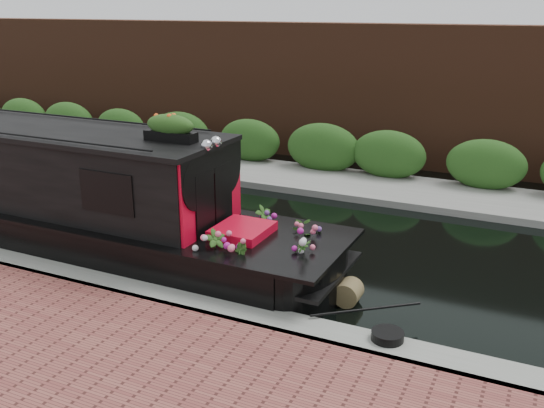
% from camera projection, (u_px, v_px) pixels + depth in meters
% --- Properties ---
extents(ground, '(80.00, 80.00, 0.00)m').
position_uv_depth(ground, '(227.00, 232.00, 12.62)').
color(ground, black).
rests_on(ground, ground).
extents(near_bank_coping, '(40.00, 0.60, 0.50)m').
position_uv_depth(near_bank_coping, '(127.00, 298.00, 9.79)').
color(near_bank_coping, gray).
rests_on(near_bank_coping, ground).
extents(far_bank_path, '(40.00, 2.40, 0.34)m').
position_uv_depth(far_bank_path, '(304.00, 181.00, 16.22)').
color(far_bank_path, gray).
rests_on(far_bank_path, ground).
extents(far_hedge, '(40.00, 1.10, 2.80)m').
position_uv_depth(far_hedge, '(316.00, 173.00, 17.00)').
color(far_hedge, '#27511B').
rests_on(far_hedge, ground).
extents(far_brick_wall, '(40.00, 1.00, 8.00)m').
position_uv_depth(far_brick_wall, '(340.00, 157.00, 18.80)').
color(far_brick_wall, '#4C2919').
rests_on(far_brick_wall, ground).
extents(narrowboat, '(12.83, 2.32, 3.02)m').
position_uv_depth(narrowboat, '(23.00, 195.00, 12.09)').
color(narrowboat, black).
rests_on(narrowboat, ground).
extents(rope_fender, '(0.40, 0.39, 0.40)m').
position_uv_depth(rope_fender, '(349.00, 292.00, 9.54)').
color(rope_fender, brown).
rests_on(rope_fender, ground).
extents(coiled_mooring_rope, '(0.44, 0.44, 0.12)m').
position_uv_depth(coiled_mooring_rope, '(388.00, 336.00, 8.08)').
color(coiled_mooring_rope, black).
rests_on(coiled_mooring_rope, near_bank_coping).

